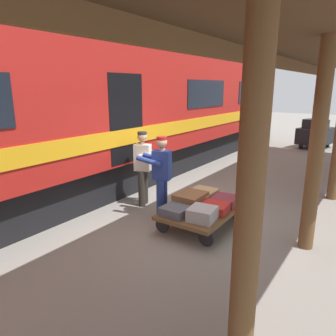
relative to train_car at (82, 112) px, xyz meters
name	(u,v)px	position (x,y,z in m)	size (l,w,h in m)	color
ground_plane	(206,221)	(-3.58, 0.00, -2.06)	(60.00, 60.00, 0.00)	gray
platform_canopy	(324,45)	(-5.43, 0.00, 1.19)	(3.20, 18.44, 3.56)	brown
train_car	(82,112)	(0.00, 0.00, 0.00)	(3.02, 21.88, 4.00)	#B21E19
luggage_cart	(202,211)	(-3.61, 0.26, -1.76)	(1.21, 1.71, 0.35)	brown
suitcase_red_plastic	(214,208)	(-3.88, 0.26, -1.63)	(0.50, 0.46, 0.16)	#AD231E
suitcase_burgundy_valise	(225,201)	(-3.88, -0.22, -1.63)	(0.49, 0.49, 0.17)	maroon
suitcase_gray_aluminum	(202,214)	(-3.88, 0.73, -1.59)	(0.45, 0.47, 0.23)	#9EA0A5
suitcase_brown_leather	(191,200)	(-3.35, 0.26, -1.58)	(0.51, 0.62, 0.27)	brown
suitcase_slate_roller	(178,210)	(-3.35, 0.73, -1.63)	(0.48, 0.62, 0.16)	#4C515B
suitcase_tan_vintage	(202,195)	(-3.35, -0.22, -1.61)	(0.51, 0.61, 0.20)	tan
porter_in_overalls	(161,174)	(-2.69, 0.34, -1.14)	(0.73, 0.54, 1.70)	navy
porter_by_door	(144,166)	(-1.96, 0.00, -1.14)	(0.73, 0.58, 1.70)	#332D28
baggage_tug	(316,134)	(-3.83, -9.85, -1.43)	(1.47, 1.91, 1.30)	black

